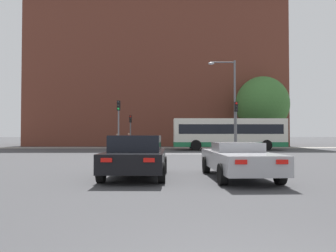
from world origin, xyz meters
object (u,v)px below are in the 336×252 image
object	(u,v)px
traffic_light_far_left	(130,126)
pedestrian_waiting	(117,139)
bus_crossing_lead	(229,133)
pedestrian_walking_east	(129,139)
traffic_light_near_left	(119,118)
street_lamp_junction	(230,96)
traffic_light_near_right	(236,118)
car_roadster_right	(238,159)
car_saloon_left	(136,156)

from	to	relation	value
traffic_light_far_left	pedestrian_waiting	world-z (taller)	traffic_light_far_left
bus_crossing_lead	pedestrian_walking_east	size ratio (longest dim) A/B	6.43
traffic_light_near_left	street_lamp_junction	size ratio (longest dim) A/B	0.56
street_lamp_junction	pedestrian_walking_east	world-z (taller)	street_lamp_junction
traffic_light_near_left	traffic_light_near_right	bearing A→B (deg)	-0.22
car_roadster_right	traffic_light_near_left	xyz separation A→B (m)	(-6.12, 15.13, 2.19)
traffic_light_near_left	street_lamp_junction	bearing A→B (deg)	0.98
car_roadster_right	traffic_light_near_right	size ratio (longest dim) A/B	1.19
car_saloon_left	bus_crossing_lead	size ratio (longest dim) A/B	0.41
traffic_light_far_left	street_lamp_junction	size ratio (longest dim) A/B	0.48
car_saloon_left	traffic_light_far_left	distance (m)	24.97
pedestrian_waiting	bus_crossing_lead	bearing A→B (deg)	177.70
traffic_light_near_left	pedestrian_waiting	bearing A→B (deg)	98.40
bus_crossing_lead	pedestrian_walking_east	bearing A→B (deg)	62.11
pedestrian_waiting	pedestrian_walking_east	bearing A→B (deg)	176.49
car_saloon_left	traffic_light_near_right	distance (m)	16.45
bus_crossing_lead	street_lamp_junction	size ratio (longest dim) A/B	1.41
traffic_light_near_right	traffic_light_far_left	bearing A→B (deg)	133.68
car_saloon_left	pedestrian_walking_east	bearing A→B (deg)	98.05
pedestrian_walking_east	pedestrian_waiting	bearing A→B (deg)	-125.57
traffic_light_near_right	traffic_light_near_left	distance (m)	9.47
car_roadster_right	traffic_light_far_left	bearing A→B (deg)	102.23
car_roadster_right	bus_crossing_lead	world-z (taller)	bus_crossing_lead
traffic_light_far_left	street_lamp_junction	world-z (taller)	street_lamp_junction
traffic_light_near_left	pedestrian_waiting	xyz separation A→B (m)	(-1.69, 11.45, -1.90)
traffic_light_near_right	pedestrian_waiting	size ratio (longest dim) A/B	2.56
car_saloon_left	bus_crossing_lead	xyz separation A→B (m)	(7.28, 20.12, 0.87)
bus_crossing_lead	traffic_light_near_right	world-z (taller)	traffic_light_near_right
traffic_light_near_right	pedestrian_walking_east	size ratio (longest dim) A/B	2.50
street_lamp_junction	bus_crossing_lead	bearing A→B (deg)	80.20
street_lamp_junction	car_roadster_right	bearing A→B (deg)	-100.78
car_saloon_left	traffic_light_near_left	bearing A→B (deg)	101.60
car_saloon_left	traffic_light_near_right	size ratio (longest dim) A/B	1.06
traffic_light_near_left	street_lamp_junction	distance (m)	9.20
bus_crossing_lead	pedestrian_waiting	distance (m)	13.17
traffic_light_far_left	pedestrian_walking_east	bearing A→B (deg)	107.85
car_roadster_right	traffic_light_far_left	size ratio (longest dim) A/B	1.36
car_roadster_right	traffic_light_far_left	world-z (taller)	traffic_light_far_left
car_saloon_left	bus_crossing_lead	distance (m)	21.42
traffic_light_near_right	traffic_light_near_left	size ratio (longest dim) A/B	0.98
traffic_light_near_right	street_lamp_junction	world-z (taller)	street_lamp_junction
car_saloon_left	pedestrian_waiting	world-z (taller)	pedestrian_waiting
car_roadster_right	car_saloon_left	bearing A→B (deg)	174.01
street_lamp_junction	pedestrian_waiting	distance (m)	16.00
traffic_light_near_left	traffic_light_far_left	bearing A→B (deg)	90.19
pedestrian_waiting	traffic_light_near_right	bearing A→B (deg)	159.93
car_saloon_left	street_lamp_junction	distance (m)	16.77
pedestrian_walking_east	traffic_light_near_right	bearing A→B (deg)	36.03
bus_crossing_lead	street_lamp_junction	xyz separation A→B (m)	(-0.88, -5.11, 2.98)
bus_crossing_lead	street_lamp_junction	bearing A→B (deg)	170.20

